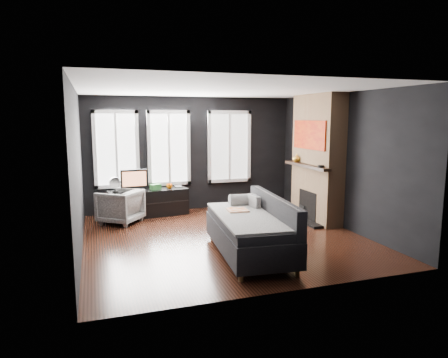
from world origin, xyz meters
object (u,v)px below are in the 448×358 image
object	(u,v)px
sofa	(249,226)
media_console	(149,203)
mug	(169,185)
armchair	(120,205)
monitor	(134,179)
book	(175,183)
mantel_vase	(297,158)

from	to	relation	value
sofa	media_console	distance (m)	3.38
media_console	mug	world-z (taller)	mug
armchair	monitor	distance (m)	0.72
sofa	media_console	world-z (taller)	sofa
media_console	monitor	xyz separation A→B (m)	(-0.30, -0.04, 0.57)
monitor	book	distance (m)	0.99
sofa	mantel_vase	size ratio (longest dim) A/B	12.03
mug	mantel_vase	xyz separation A→B (m)	(2.67, -1.07, 0.65)
mug	book	distance (m)	0.23
media_console	book	size ratio (longest dim) A/B	8.59
armchair	monitor	bearing A→B (deg)	177.63
monitor	mug	distance (m)	0.82
book	media_console	bearing A→B (deg)	-164.60
monitor	mantel_vase	bearing A→B (deg)	-18.98
media_console	monitor	size ratio (longest dim) A/B	2.90
armchair	mug	xyz separation A→B (m)	(1.14, 0.46, 0.28)
sofa	book	distance (m)	3.38
mug	book	size ratio (longest dim) A/B	0.65
sofa	mantel_vase	world-z (taller)	mantel_vase
monitor	mantel_vase	distance (m)	3.64
monitor	mantel_vase	xyz separation A→B (m)	(3.46, -1.01, 0.45)
monitor	book	size ratio (longest dim) A/B	2.96
armchair	media_console	world-z (taller)	armchair
mantel_vase	mug	bearing A→B (deg)	158.20
armchair	mug	size ratio (longest dim) A/B	5.89
mug	mantel_vase	world-z (taller)	mantel_vase
sofa	mug	world-z (taller)	sofa
armchair	media_console	bearing A→B (deg)	162.22
sofa	monitor	bearing A→B (deg)	120.97
sofa	mug	bearing A→B (deg)	107.86
book	mantel_vase	size ratio (longest dim) A/B	1.10
book	mantel_vase	bearing A→B (deg)	-26.09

